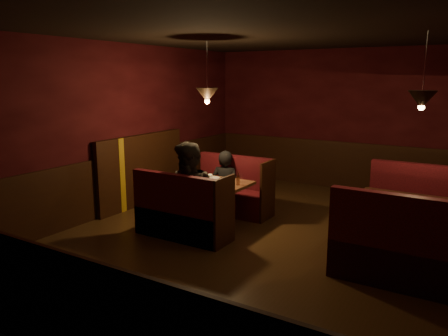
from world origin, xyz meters
The scene contains 9 objects.
room centered at (-0.28, 0.04, 1.05)m, with size 6.02×7.02×2.92m.
main_table centered at (-1.24, 0.08, 0.54)m, with size 1.32×0.80×0.92m.
main_bench_far centered at (-1.22, 0.83, 0.31)m, with size 1.45×0.52×0.99m.
main_bench_near centered at (-1.22, -0.67, 0.31)m, with size 1.45×0.52×0.99m.
second_table centered at (1.74, 0.25, 0.58)m, with size 1.38×0.88×0.78m.
second_bench_far centered at (1.78, 1.08, 0.35)m, with size 1.53×0.57×1.09m.
second_bench_near centered at (1.78, -0.58, 0.35)m, with size 1.53×0.57×1.09m.
diner_a centered at (-1.35, 0.78, 0.72)m, with size 0.53×0.34×1.44m, color black.
diner_b centered at (-1.18, -0.51, 0.88)m, with size 0.85×0.66×1.75m, color black.
Camera 1 is at (2.47, -5.53, 2.30)m, focal length 35.00 mm.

